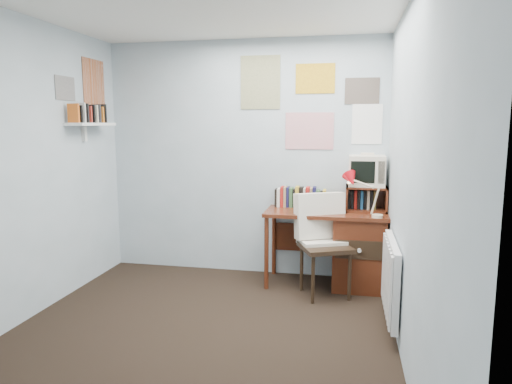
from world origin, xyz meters
TOP-DOWN VIEW (x-y plane):
  - ground at (0.00, 0.00)m, footprint 3.50×3.50m
  - back_wall at (0.00, 1.75)m, footprint 3.00×0.02m
  - left_wall at (-1.50, 0.00)m, footprint 0.02×3.50m
  - right_wall at (1.50, 0.00)m, footprint 0.02×3.50m
  - desk at (1.17, 1.48)m, footprint 1.20×0.55m
  - desk_chair at (0.92, 1.18)m, footprint 0.62×0.61m
  - desk_lamp at (1.38, 1.26)m, footprint 0.26×0.23m
  - tv_riser at (1.29, 1.59)m, footprint 0.40×0.30m
  - crt_tv at (1.29, 1.61)m, footprint 0.36×0.33m
  - book_row at (0.66, 1.66)m, footprint 0.60×0.14m
  - radiator at (1.46, 0.55)m, footprint 0.09×0.80m
  - wall_shelf at (-1.40, 1.10)m, footprint 0.20×0.62m
  - posters_back at (0.70, 1.74)m, footprint 1.20×0.01m
  - posters_left at (-1.49, 1.10)m, footprint 0.01×0.70m

SIDE VIEW (x-z plane):
  - ground at x=0.00m, z-range 0.00..0.00m
  - desk at x=1.17m, z-range 0.03..0.79m
  - radiator at x=1.46m, z-range 0.12..0.72m
  - desk_chair at x=0.92m, z-range 0.00..0.94m
  - book_row at x=0.66m, z-range 0.76..0.98m
  - tv_riser at x=1.29m, z-range 0.76..1.01m
  - desk_lamp at x=1.38m, z-range 0.76..1.13m
  - crt_tv at x=1.29m, z-range 1.01..1.34m
  - back_wall at x=0.00m, z-range 0.00..2.50m
  - left_wall at x=-1.50m, z-range 0.00..2.50m
  - right_wall at x=1.50m, z-range 0.00..2.50m
  - wall_shelf at x=-1.40m, z-range 1.50..1.74m
  - posters_back at x=0.70m, z-range 1.40..2.30m
  - posters_left at x=-1.49m, z-range 1.70..2.30m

